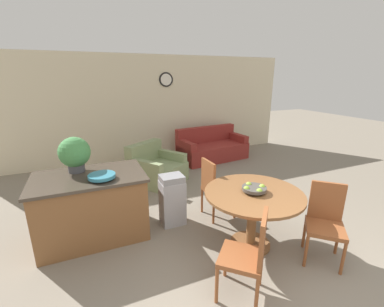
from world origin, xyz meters
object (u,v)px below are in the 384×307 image
Objects in this scene: dining_chair_far_side at (214,186)px; couch at (211,148)px; dining_chair_near_right at (325,219)px; trash_bin at (172,200)px; dining_chair_near_left at (249,252)px; fruit_bowl at (254,189)px; teal_bowl at (102,176)px; kitchen_island at (92,206)px; armchair at (156,169)px; potted_plant at (75,153)px; dining_table at (253,205)px.

couch is (1.35, 2.70, -0.24)m from dining_chair_far_side.
trash_bin is (-1.45, 1.45, -0.14)m from dining_chair_near_right.
fruit_bowl is at bearing 5.21° from dining_chair_near_left.
dining_chair_near_right is at bearing -29.68° from teal_bowl.
kitchen_island is at bearing 150.93° from fruit_bowl.
armchair is (1.17, 1.77, -0.68)m from teal_bowl.
armchair is (-1.81, -0.94, -0.01)m from couch.
dining_chair_far_side is (0.42, 1.53, 0.00)m from dining_chair_near_left.
kitchen_island is 0.76m from potted_plant.
armchair is at bearing 49.58° from kitchen_island.
trash_bin is at bearing 4.62° from teal_bowl.
dining_chair_near_left is at bearing -51.69° from kitchen_island.
dining_chair_near_right is 0.67× the size of kitchen_island.
kitchen_island is (-1.89, 1.05, -0.37)m from fruit_bowl.
armchair is at bearing 43.81° from dining_chair_near_left.
kitchen_island is (-1.89, 1.05, -0.14)m from dining_table.
couch is at bearing -6.72° from armchair.
dining_chair_far_side is 2.08m from potted_plant.
dining_chair_near_right reaches higher than fruit_bowl.
armchair is at bearing 56.37° from teal_bowl.
potted_plant is 0.26× the size of couch.
trash_bin reaches higher than dining_table.
potted_plant reaches higher than dining_table.
potted_plant reaches higher than fruit_bowl.
dining_chair_near_left is 1.21m from dining_chair_near_right.
couch is (3.14, 2.50, -0.17)m from kitchen_island.
dining_chair_near_right is at bearing -39.83° from dining_chair_near_left.
dining_chair_near_right is 3.02m from kitchen_island.
fruit_bowl is 0.16× the size of couch.
dining_chair_near_left is at bearing -128.05° from dining_table.
dining_chair_far_side reaches higher than fruit_bowl.
armchair is (0.21, 1.69, -0.11)m from trash_bin.
couch is at bearing 151.57° from dining_chair_far_side.
couch is (0.57, 4.08, -0.24)m from dining_chair_near_right.
dining_chair_near_right is 4.12m from couch.
teal_bowl reaches higher than dining_chair_far_side.
fruit_bowl reaches higher than armchair.
dining_table is at bearing -111.87° from armchair.
couch is 1.44× the size of armchair.
dining_chair_near_right is 2.81m from teal_bowl.
fruit_bowl is 0.23× the size of armchair.
dining_table is 2.57× the size of potted_plant.
potted_plant is at bearing -151.88° from couch.
teal_bowl is at bearing -175.38° from trash_bin.
dining_chair_far_side is 0.67× the size of kitchen_island.
dining_chair_far_side is at bearing -6.37° from kitchen_island.
dining_chair_near_left is at bearing -123.43° from armchair.
teal_bowl is at bearing -91.61° from dining_chair_far_side.
trash_bin is at bearing 130.01° from fruit_bowl.
dining_chair_near_left is 0.73× the size of armchair.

